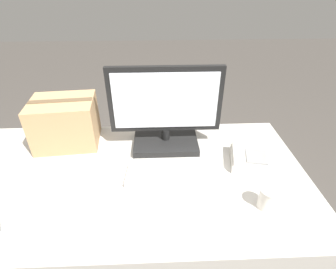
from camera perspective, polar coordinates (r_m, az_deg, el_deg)
ground_plane at (r=1.86m, az=-8.20°, el=-26.22°), size 12.00×12.00×0.00m
office_desk at (r=1.55m, az=-9.32°, el=-19.01°), size 1.80×0.90×0.75m
monitor at (r=1.36m, az=-0.54°, el=4.42°), size 0.58×0.26×0.44m
keyboard at (r=1.23m, az=0.61°, el=-8.88°), size 0.42×0.19×0.03m
desk_phone at (r=1.37m, az=16.92°, el=-5.04°), size 0.21×0.22×0.07m
paper_cup_right at (r=1.15m, az=20.85°, el=-12.86°), size 0.08×0.08×0.09m
cardboard_box at (r=1.52m, az=-21.42°, el=2.54°), size 0.35×0.29×0.25m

